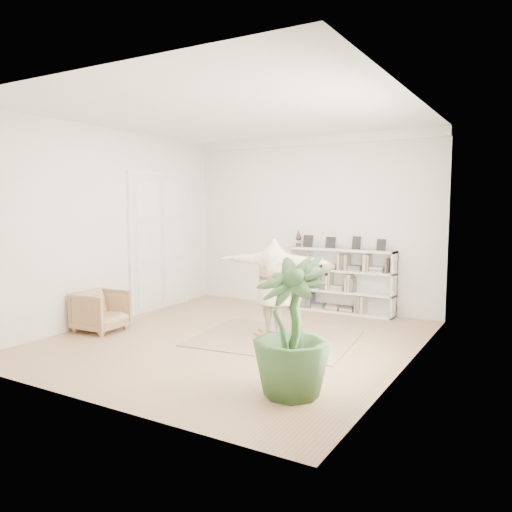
{
  "coord_description": "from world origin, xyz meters",
  "views": [
    {
      "loc": [
        4.32,
        -6.69,
        2.21
      ],
      "look_at": [
        0.17,
        0.4,
        1.34
      ],
      "focal_mm": 35.0,
      "sensor_mm": 36.0,
      "label": 1
    }
  ],
  "objects_px": {
    "armchair": "(101,311)",
    "rocker_board": "(274,335)",
    "houseplant": "(292,327)",
    "bookshelf": "(340,281)",
    "person": "(275,285)"
  },
  "relations": [
    {
      "from": "person",
      "to": "houseplant",
      "type": "distance_m",
      "value": 2.4
    },
    {
      "from": "bookshelf",
      "to": "person",
      "type": "xyz_separation_m",
      "value": [
        -0.19,
        -2.47,
        0.26
      ]
    },
    {
      "from": "houseplant",
      "to": "bookshelf",
      "type": "bearing_deg",
      "value": 103.93
    },
    {
      "from": "rocker_board",
      "to": "houseplant",
      "type": "xyz_separation_m",
      "value": [
        1.31,
        -2.02,
        0.74
      ]
    },
    {
      "from": "bookshelf",
      "to": "houseplant",
      "type": "height_order",
      "value": "bookshelf"
    },
    {
      "from": "bookshelf",
      "to": "rocker_board",
      "type": "xyz_separation_m",
      "value": [
        -0.19,
        -2.47,
        -0.57
      ]
    },
    {
      "from": "rocker_board",
      "to": "bookshelf",
      "type": "bearing_deg",
      "value": 78.85
    },
    {
      "from": "bookshelf",
      "to": "person",
      "type": "relative_size",
      "value": 1.15
    },
    {
      "from": "rocker_board",
      "to": "houseplant",
      "type": "relative_size",
      "value": 0.3
    },
    {
      "from": "houseplant",
      "to": "armchair",
      "type": "bearing_deg",
      "value": 167.04
    },
    {
      "from": "rocker_board",
      "to": "person",
      "type": "bearing_deg",
      "value": -96.67
    },
    {
      "from": "rocker_board",
      "to": "person",
      "type": "distance_m",
      "value": 0.83
    },
    {
      "from": "armchair",
      "to": "rocker_board",
      "type": "distance_m",
      "value": 3.05
    },
    {
      "from": "armchair",
      "to": "rocker_board",
      "type": "relative_size",
      "value": 1.6
    },
    {
      "from": "armchair",
      "to": "rocker_board",
      "type": "bearing_deg",
      "value": -73.12
    }
  ]
}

